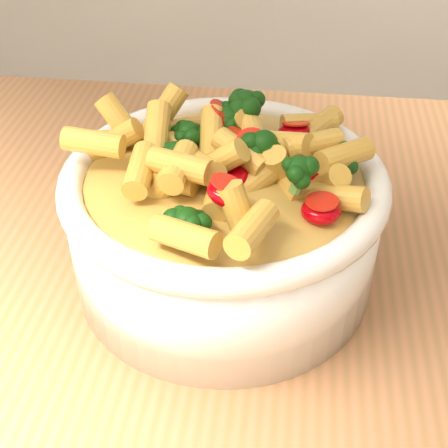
# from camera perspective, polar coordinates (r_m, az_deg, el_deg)

# --- Properties ---
(table) EXTENTS (1.20, 0.80, 0.90)m
(table) POSITION_cam_1_polar(r_m,az_deg,el_deg) (0.63, 6.36, -13.22)
(table) COLOR #BA784F
(table) RESTS_ON ground
(serving_bowl) EXTENTS (0.27, 0.27, 0.12)m
(serving_bowl) POSITION_cam_1_polar(r_m,az_deg,el_deg) (0.53, 0.00, 0.12)
(serving_bowl) COLOR white
(serving_bowl) RESTS_ON table
(pasta_salad) EXTENTS (0.21, 0.21, 0.05)m
(pasta_salad) POSITION_cam_1_polar(r_m,az_deg,el_deg) (0.49, 0.00, 6.73)
(pasta_salad) COLOR gold
(pasta_salad) RESTS_ON serving_bowl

